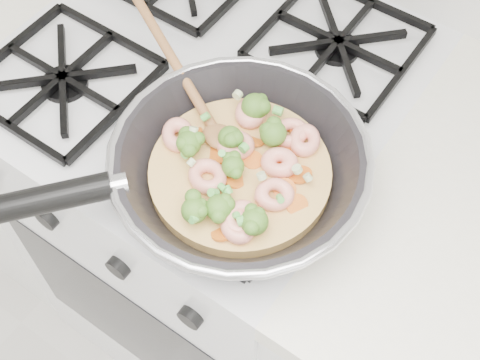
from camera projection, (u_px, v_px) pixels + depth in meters
The scene contains 2 objects.
stove at pixel (214, 211), 1.35m from camera, with size 0.60×0.60×0.92m.
skillet at pixel (236, 167), 0.81m from camera, with size 0.47×0.43×0.10m.
Camera 1 is at (0.44, 1.17, 1.63)m, focal length 47.51 mm.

